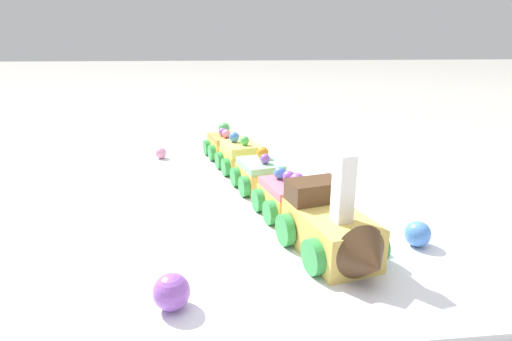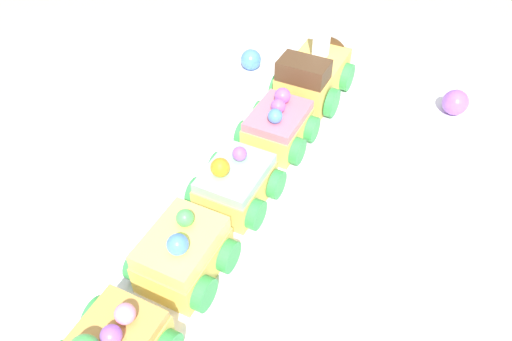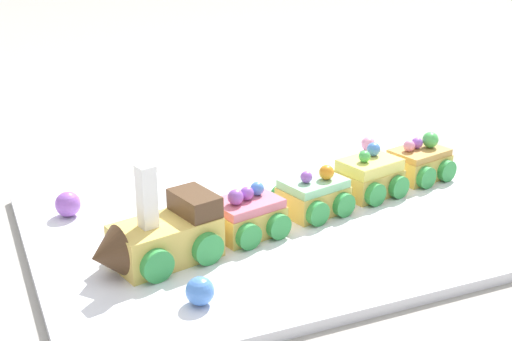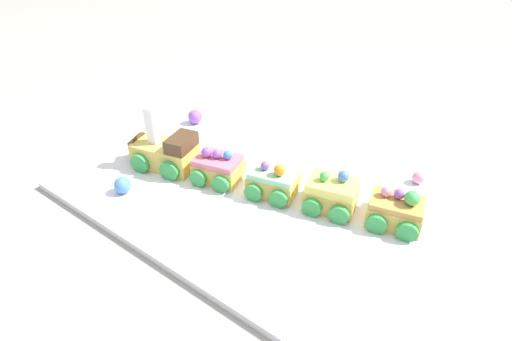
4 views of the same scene
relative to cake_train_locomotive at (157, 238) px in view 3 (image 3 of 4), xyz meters
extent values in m
plane|color=gray|center=(-0.18, -0.04, -0.04)|extent=(10.00, 10.00, 0.00)
cube|color=white|center=(-0.18, -0.04, -0.03)|extent=(0.60, 0.42, 0.01)
cube|color=#E0BC56|center=(-0.01, 0.00, -0.01)|extent=(0.12, 0.08, 0.04)
cube|color=#4C331E|center=(-0.04, -0.01, 0.03)|extent=(0.05, 0.06, 0.02)
cone|color=#4C331E|center=(0.06, 0.01, 0.00)|extent=(0.04, 0.06, 0.05)
cube|color=white|center=(0.01, 0.00, 0.02)|extent=(0.02, 0.02, 0.02)
cube|color=white|center=(0.01, 0.00, 0.04)|extent=(0.02, 0.02, 0.02)
cube|color=white|center=(0.01, 0.00, 0.06)|extent=(0.02, 0.02, 0.02)
cube|color=white|center=(0.01, 0.00, 0.07)|extent=(0.02, 0.02, 0.02)
cylinder|color=green|center=(0.03, -0.03, -0.01)|extent=(0.04, 0.02, 0.03)
cylinder|color=green|center=(0.01, 0.04, -0.01)|extent=(0.04, 0.02, 0.03)
cylinder|color=green|center=(-0.03, -0.04, -0.01)|extent=(0.04, 0.02, 0.03)
cylinder|color=green|center=(-0.05, 0.02, -0.01)|extent=(0.04, 0.02, 0.03)
cube|color=#E0BC56|center=(-0.11, -0.03, -0.01)|extent=(0.09, 0.07, 0.03)
cube|color=#E57084|center=(-0.11, -0.03, 0.01)|extent=(0.08, 0.07, 0.01)
sphere|color=#4C84E0|center=(-0.13, -0.03, 0.02)|extent=(0.02, 0.02, 0.02)
sphere|color=#9956C6|center=(-0.11, -0.03, 0.02)|extent=(0.02, 0.02, 0.02)
sphere|color=#9956C6|center=(-0.09, -0.02, 0.02)|extent=(0.02, 0.02, 0.02)
cylinder|color=green|center=(-0.08, -0.05, -0.01)|extent=(0.03, 0.02, 0.03)
cylinder|color=green|center=(-0.10, 0.01, -0.01)|extent=(0.03, 0.02, 0.03)
cylinder|color=green|center=(-0.12, -0.06, -0.01)|extent=(0.03, 0.02, 0.03)
cylinder|color=green|center=(-0.14, 0.00, -0.01)|extent=(0.03, 0.02, 0.03)
cube|color=#E0BC56|center=(-0.21, -0.05, -0.01)|extent=(0.09, 0.07, 0.03)
cube|color=#93DBA3|center=(-0.21, -0.05, 0.01)|extent=(0.08, 0.07, 0.01)
sphere|color=orange|center=(-0.22, -0.05, 0.02)|extent=(0.02, 0.02, 0.02)
sphere|color=#9956C6|center=(-0.19, -0.05, 0.02)|extent=(0.02, 0.02, 0.01)
cylinder|color=green|center=(-0.18, -0.08, -0.01)|extent=(0.03, 0.02, 0.03)
cylinder|color=green|center=(-0.19, -0.01, -0.01)|extent=(0.03, 0.02, 0.03)
cylinder|color=green|center=(-0.22, -0.09, -0.01)|extent=(0.03, 0.02, 0.03)
cylinder|color=green|center=(-0.23, -0.02, -0.01)|extent=(0.03, 0.02, 0.03)
cube|color=#E0BC56|center=(-0.30, -0.07, -0.01)|extent=(0.09, 0.07, 0.03)
cube|color=#EFE066|center=(-0.30, -0.07, 0.01)|extent=(0.08, 0.07, 0.02)
sphere|color=#4C84E0|center=(-0.31, -0.08, 0.03)|extent=(0.02, 0.02, 0.02)
sphere|color=#4CBC56|center=(-0.29, -0.07, 0.03)|extent=(0.02, 0.02, 0.02)
cylinder|color=green|center=(-0.27, -0.10, -0.01)|extent=(0.03, 0.02, 0.03)
cylinder|color=green|center=(-0.29, -0.04, -0.01)|extent=(0.03, 0.02, 0.03)
cylinder|color=green|center=(-0.31, -0.11, -0.01)|extent=(0.03, 0.02, 0.03)
cylinder|color=green|center=(-0.33, -0.05, -0.01)|extent=(0.03, 0.02, 0.03)
cube|color=#E0BC56|center=(-0.39, -0.09, -0.01)|extent=(0.09, 0.07, 0.03)
cube|color=#CC9347|center=(-0.39, -0.09, 0.01)|extent=(0.08, 0.07, 0.01)
sphere|color=#4CBC56|center=(-0.41, -0.10, 0.02)|extent=(0.03, 0.03, 0.02)
sphere|color=#9956C6|center=(-0.39, -0.10, 0.02)|extent=(0.02, 0.02, 0.02)
sphere|color=pink|center=(-0.37, -0.09, 0.02)|extent=(0.02, 0.02, 0.02)
cylinder|color=green|center=(-0.36, -0.12, -0.01)|extent=(0.03, 0.02, 0.03)
cylinder|color=green|center=(-0.38, -0.06, -0.01)|extent=(0.03, 0.02, 0.03)
cylinder|color=green|center=(-0.40, -0.13, -0.01)|extent=(0.03, 0.02, 0.03)
cylinder|color=green|center=(-0.42, -0.07, -0.01)|extent=(0.03, 0.02, 0.03)
sphere|color=pink|center=(-0.39, -0.21, -0.02)|extent=(0.02, 0.02, 0.02)
sphere|color=#4C84E0|center=(-0.01, 0.09, -0.01)|extent=(0.03, 0.03, 0.03)
sphere|color=#9956C6|center=(0.07, -0.15, -0.01)|extent=(0.03, 0.03, 0.03)
camera|label=1|loc=(0.35, -0.12, 0.18)|focal=28.00mm
camera|label=2|loc=(-0.46, -0.28, 0.33)|focal=35.00mm
camera|label=3|loc=(0.17, 0.65, 0.33)|focal=50.00mm
camera|label=4|loc=(-0.49, 0.39, 0.36)|focal=28.00mm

